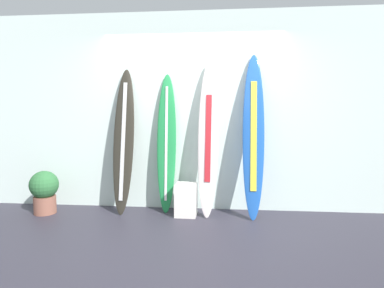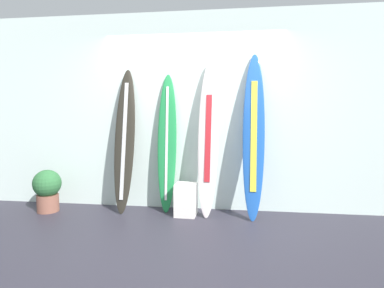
{
  "view_description": "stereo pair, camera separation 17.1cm",
  "coord_description": "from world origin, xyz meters",
  "px_view_note": "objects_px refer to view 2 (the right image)",
  "views": [
    {
      "loc": [
        0.39,
        -3.22,
        1.38
      ],
      "look_at": [
        0.01,
        0.95,
        0.97
      ],
      "focal_mm": 29.08,
      "sensor_mm": 36.0,
      "label": 1
    },
    {
      "loc": [
        0.56,
        -3.2,
        1.38
      ],
      "look_at": [
        0.01,
        0.95,
        0.97
      ],
      "focal_mm": 29.08,
      "sensor_mm": 36.0,
      "label": 2
    }
  ],
  "objects_px": {
    "surfboard_charcoal": "(125,141)",
    "surfboard_ivory": "(208,139)",
    "surfboard_cobalt": "(254,137)",
    "display_block_left": "(186,200)",
    "surfboard_emerald": "(167,144)",
    "potted_plant": "(47,189)"
  },
  "relations": [
    {
      "from": "surfboard_charcoal",
      "to": "surfboard_ivory",
      "type": "height_order",
      "value": "surfboard_ivory"
    },
    {
      "from": "surfboard_ivory",
      "to": "surfboard_cobalt",
      "type": "relative_size",
      "value": 0.96
    },
    {
      "from": "surfboard_charcoal",
      "to": "display_block_left",
      "type": "height_order",
      "value": "surfboard_charcoal"
    },
    {
      "from": "surfboard_emerald",
      "to": "surfboard_cobalt",
      "type": "distance_m",
      "value": 1.2
    },
    {
      "from": "surfboard_charcoal",
      "to": "display_block_left",
      "type": "distance_m",
      "value": 1.18
    },
    {
      "from": "surfboard_charcoal",
      "to": "display_block_left",
      "type": "xyz_separation_m",
      "value": [
        0.88,
        -0.09,
        -0.79
      ]
    },
    {
      "from": "surfboard_charcoal",
      "to": "surfboard_cobalt",
      "type": "distance_m",
      "value": 1.78
    },
    {
      "from": "surfboard_cobalt",
      "to": "display_block_left",
      "type": "distance_m",
      "value": 1.24
    },
    {
      "from": "surfboard_ivory",
      "to": "display_block_left",
      "type": "height_order",
      "value": "surfboard_ivory"
    },
    {
      "from": "surfboard_ivory",
      "to": "display_block_left",
      "type": "relative_size",
      "value": 4.83
    },
    {
      "from": "display_block_left",
      "to": "potted_plant",
      "type": "distance_m",
      "value": 1.97
    },
    {
      "from": "display_block_left",
      "to": "potted_plant",
      "type": "height_order",
      "value": "potted_plant"
    },
    {
      "from": "potted_plant",
      "to": "surfboard_cobalt",
      "type": "bearing_deg",
      "value": 3.1
    },
    {
      "from": "surfboard_charcoal",
      "to": "surfboard_cobalt",
      "type": "relative_size",
      "value": 0.92
    },
    {
      "from": "surfboard_ivory",
      "to": "potted_plant",
      "type": "bearing_deg",
      "value": -175.84
    },
    {
      "from": "display_block_left",
      "to": "surfboard_cobalt",
      "type": "bearing_deg",
      "value": 4.45
    },
    {
      "from": "surfboard_ivory",
      "to": "potted_plant",
      "type": "height_order",
      "value": "surfboard_ivory"
    },
    {
      "from": "potted_plant",
      "to": "surfboard_charcoal",
      "type": "bearing_deg",
      "value": 9.4
    },
    {
      "from": "surfboard_charcoal",
      "to": "surfboard_emerald",
      "type": "height_order",
      "value": "surfboard_charcoal"
    },
    {
      "from": "surfboard_emerald",
      "to": "surfboard_cobalt",
      "type": "bearing_deg",
      "value": -5.03
    },
    {
      "from": "surfboard_emerald",
      "to": "potted_plant",
      "type": "height_order",
      "value": "surfboard_emerald"
    },
    {
      "from": "surfboard_cobalt",
      "to": "display_block_left",
      "type": "height_order",
      "value": "surfboard_cobalt"
    }
  ]
}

